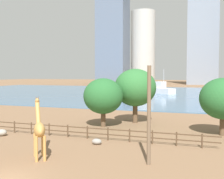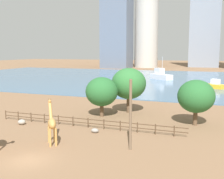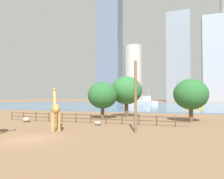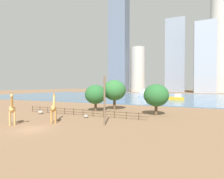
{
  "view_description": "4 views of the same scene",
  "coord_description": "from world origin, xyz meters",
  "px_view_note": "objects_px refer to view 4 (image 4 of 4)",
  "views": [
    {
      "loc": [
        11.85,
        -13.81,
        6.62
      ],
      "look_at": [
        0.05,
        20.54,
        4.55
      ],
      "focal_mm": 45.0,
      "sensor_mm": 36.0,
      "label": 1
    },
    {
      "loc": [
        15.62,
        -20.39,
        9.95
      ],
      "look_at": [
        -2.42,
        28.48,
        2.78
      ],
      "focal_mm": 45.0,
      "sensor_mm": 36.0,
      "label": 2
    },
    {
      "loc": [
        12.43,
        -15.37,
        3.57
      ],
      "look_at": [
        -0.18,
        22.84,
        4.94
      ],
      "focal_mm": 35.0,
      "sensor_mm": 36.0,
      "label": 3
    },
    {
      "loc": [
        18.85,
        -16.98,
        5.79
      ],
      "look_at": [
        -1.1,
        29.81,
        4.75
      ],
      "focal_mm": 28.0,
      "sensor_mm": 36.0,
      "label": 4
    }
  ],
  "objects_px": {
    "giraffe_companion": "(54,108)",
    "tree_right_tall": "(114,90)",
    "giraffe_tall": "(12,109)",
    "boulder_by_pole": "(86,116)",
    "boat_ferry": "(177,98)",
    "tree_center_broad": "(96,94)",
    "boulder_near_fence": "(41,112)",
    "tree_left_large": "(156,95)",
    "utility_pole": "(105,101)",
    "boat_tug": "(144,94)"
  },
  "relations": [
    {
      "from": "boulder_near_fence",
      "to": "tree_left_large",
      "type": "height_order",
      "value": "tree_left_large"
    },
    {
      "from": "giraffe_companion",
      "to": "boulder_near_fence",
      "type": "bearing_deg",
      "value": 18.5
    },
    {
      "from": "boulder_by_pole",
      "to": "tree_left_large",
      "type": "relative_size",
      "value": 0.15
    },
    {
      "from": "utility_pole",
      "to": "tree_right_tall",
      "type": "height_order",
      "value": "tree_right_tall"
    },
    {
      "from": "utility_pole",
      "to": "tree_left_large",
      "type": "distance_m",
      "value": 13.29
    },
    {
      "from": "boulder_near_fence",
      "to": "tree_left_large",
      "type": "bearing_deg",
      "value": 19.42
    },
    {
      "from": "utility_pole",
      "to": "tree_center_broad",
      "type": "height_order",
      "value": "utility_pole"
    },
    {
      "from": "tree_right_tall",
      "to": "tree_left_large",
      "type": "bearing_deg",
      "value": -22.72
    },
    {
      "from": "giraffe_companion",
      "to": "boulder_by_pole",
      "type": "xyz_separation_m",
      "value": [
        2.66,
        5.35,
        -2.0
      ]
    },
    {
      "from": "tree_center_broad",
      "to": "boat_ferry",
      "type": "distance_m",
      "value": 41.98
    },
    {
      "from": "boulder_near_fence",
      "to": "boat_tug",
      "type": "distance_m",
      "value": 67.04
    },
    {
      "from": "boulder_near_fence",
      "to": "tree_center_broad",
      "type": "xyz_separation_m",
      "value": [
        8.44,
        8.2,
        3.47
      ]
    },
    {
      "from": "giraffe_tall",
      "to": "boulder_near_fence",
      "type": "bearing_deg",
      "value": 150.53
    },
    {
      "from": "boulder_by_pole",
      "to": "boat_tug",
      "type": "bearing_deg",
      "value": 93.64
    },
    {
      "from": "boulder_by_pole",
      "to": "boat_ferry",
      "type": "xyz_separation_m",
      "value": [
        13.2,
        47.11,
        0.79
      ]
    },
    {
      "from": "boulder_by_pole",
      "to": "tree_center_broad",
      "type": "xyz_separation_m",
      "value": [
        -2.48,
        8.28,
        3.55
      ]
    },
    {
      "from": "tree_left_large",
      "to": "boat_ferry",
      "type": "height_order",
      "value": "tree_left_large"
    },
    {
      "from": "tree_left_large",
      "to": "boulder_by_pole",
      "type": "bearing_deg",
      "value": -144.99
    },
    {
      "from": "boat_ferry",
      "to": "giraffe_tall",
      "type": "bearing_deg",
      "value": 99.6
    },
    {
      "from": "tree_left_large",
      "to": "boat_tug",
      "type": "xyz_separation_m",
      "value": [
        -15.54,
        58.87,
        -2.44
      ]
    },
    {
      "from": "utility_pole",
      "to": "tree_center_broad",
      "type": "bearing_deg",
      "value": 123.5
    },
    {
      "from": "utility_pole",
      "to": "boat_tug",
      "type": "height_order",
      "value": "boat_tug"
    },
    {
      "from": "boat_ferry",
      "to": "boulder_near_fence",
      "type": "bearing_deg",
      "value": 92.32
    },
    {
      "from": "giraffe_tall",
      "to": "tree_center_broad",
      "type": "relative_size",
      "value": 0.81
    },
    {
      "from": "boulder_by_pole",
      "to": "giraffe_companion",
      "type": "bearing_deg",
      "value": -116.45
    },
    {
      "from": "giraffe_companion",
      "to": "tree_center_broad",
      "type": "height_order",
      "value": "tree_center_broad"
    },
    {
      "from": "giraffe_companion",
      "to": "boulder_by_pole",
      "type": "height_order",
      "value": "giraffe_companion"
    },
    {
      "from": "boulder_by_pole",
      "to": "tree_right_tall",
      "type": "height_order",
      "value": "tree_right_tall"
    },
    {
      "from": "boat_tug",
      "to": "boat_ferry",
      "type": "bearing_deg",
      "value": -8.5
    },
    {
      "from": "boulder_by_pole",
      "to": "boulder_near_fence",
      "type": "bearing_deg",
      "value": 179.59
    },
    {
      "from": "tree_center_broad",
      "to": "tree_right_tall",
      "type": "bearing_deg",
      "value": 53.84
    },
    {
      "from": "utility_pole",
      "to": "tree_center_broad",
      "type": "relative_size",
      "value": 1.19
    },
    {
      "from": "giraffe_tall",
      "to": "boat_tug",
      "type": "distance_m",
      "value": 75.99
    },
    {
      "from": "tree_center_broad",
      "to": "giraffe_companion",
      "type": "bearing_deg",
      "value": -90.76
    },
    {
      "from": "giraffe_tall",
      "to": "boat_ferry",
      "type": "bearing_deg",
      "value": 108.37
    },
    {
      "from": "utility_pole",
      "to": "boat_ferry",
      "type": "bearing_deg",
      "value": 81.75
    },
    {
      "from": "boulder_near_fence",
      "to": "boat_ferry",
      "type": "height_order",
      "value": "boat_ferry"
    },
    {
      "from": "utility_pole",
      "to": "tree_center_broad",
      "type": "distance_m",
      "value": 14.94
    },
    {
      "from": "giraffe_companion",
      "to": "boulder_by_pole",
      "type": "distance_m",
      "value": 6.3
    },
    {
      "from": "giraffe_companion",
      "to": "boat_tug",
      "type": "xyz_separation_m",
      "value": [
        -1.59,
        72.13,
        -0.77
      ]
    },
    {
      "from": "giraffe_companion",
      "to": "tree_center_broad",
      "type": "relative_size",
      "value": 0.78
    },
    {
      "from": "tree_right_tall",
      "to": "boat_tug",
      "type": "xyz_separation_m",
      "value": [
        -4.79,
        54.37,
        -3.22
      ]
    },
    {
      "from": "boat_ferry",
      "to": "giraffe_companion",
      "type": "bearing_deg",
      "value": 102.65
    },
    {
      "from": "giraffe_companion",
      "to": "tree_right_tall",
      "type": "distance_m",
      "value": 18.21
    },
    {
      "from": "utility_pole",
      "to": "boulder_by_pole",
      "type": "distance_m",
      "value": 7.86
    },
    {
      "from": "giraffe_tall",
      "to": "boulder_by_pole",
      "type": "bearing_deg",
      "value": 90.29
    },
    {
      "from": "boulder_by_pole",
      "to": "tree_center_broad",
      "type": "distance_m",
      "value": 9.34
    },
    {
      "from": "boat_tug",
      "to": "giraffe_companion",
      "type": "bearing_deg",
      "value": -48.83
    },
    {
      "from": "boulder_near_fence",
      "to": "tree_left_large",
      "type": "distance_m",
      "value": 23.82
    },
    {
      "from": "tree_left_large",
      "to": "boat_tug",
      "type": "distance_m",
      "value": 60.94
    }
  ]
}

